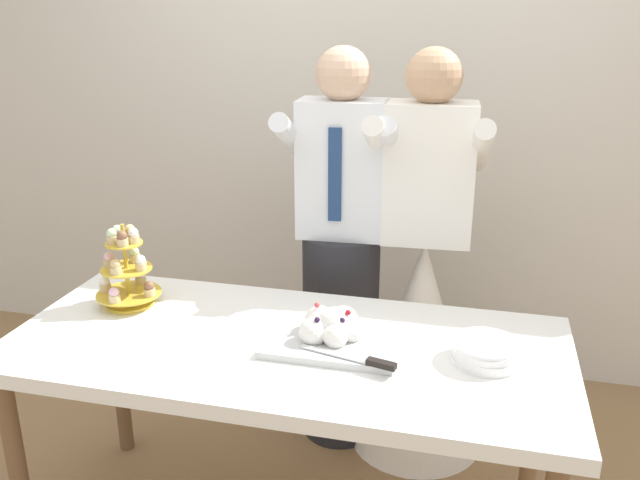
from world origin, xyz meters
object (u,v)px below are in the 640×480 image
main_cake_tray (332,332)px  person_bride (421,318)px  plate_stack (487,352)px  person_groom (341,274)px  dessert_table (286,361)px  cupcake_stand (126,271)px

main_cake_tray → person_bride: 0.73m
plate_stack → person_bride: size_ratio=0.13×
plate_stack → person_bride: (-0.25, 0.66, -0.23)m
main_cake_tray → person_bride: person_bride is taller
person_groom → plate_stack: bearing=-48.1°
dessert_table → plate_stack: plate_stack is taller
cupcake_stand → person_groom: 0.87m
dessert_table → plate_stack: (0.63, 0.02, 0.11)m
person_bride → dessert_table: bearing=-118.8°
dessert_table → person_bride: size_ratio=1.08×
cupcake_stand → main_cake_tray: bearing=-8.1°
plate_stack → person_bride: person_bride is taller
dessert_table → person_groom: person_groom is taller
main_cake_tray → plate_stack: 0.48m
main_cake_tray → person_groom: 0.67m
plate_stack → person_groom: (-0.59, 0.66, -0.06)m
cupcake_stand → person_bride: (1.00, 0.55, -0.32)m
plate_stack → person_groom: 0.89m
dessert_table → cupcake_stand: (-0.63, 0.13, 0.20)m
plate_stack → person_bride: bearing=110.8°
person_groom → person_bride: size_ratio=1.00×
cupcake_stand → person_bride: bearing=28.8°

